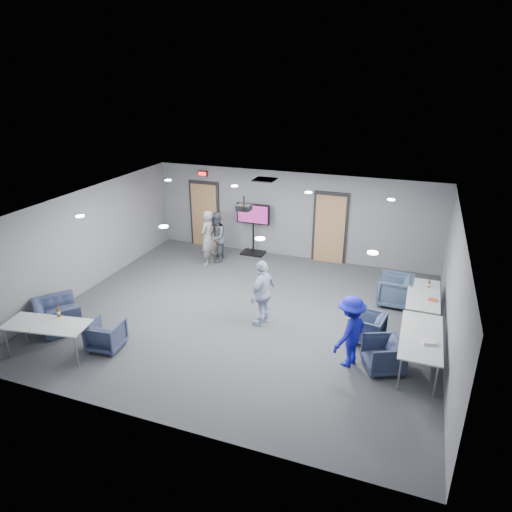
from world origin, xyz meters
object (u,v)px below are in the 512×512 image
(chair_front_a, at_px, (106,335))
(tv_stand, at_px, (253,226))
(chair_front_b, at_px, (57,315))
(table_right_b, at_px, (421,337))
(person_a, at_px, (207,238))
(chair_right_c, at_px, (383,355))
(table_right_a, at_px, (423,296))
(person_d, at_px, (350,331))
(bottle_right, at_px, (429,284))
(table_front_left, at_px, (47,326))
(projector, at_px, (244,208))
(chair_right_b, at_px, (367,328))
(bottle_front, at_px, (58,312))
(person_b, at_px, (216,237))
(chair_right_a, at_px, (395,290))
(person_c, at_px, (263,293))

(chair_front_a, bearing_deg, tv_stand, -105.65)
(chair_front_b, bearing_deg, table_right_b, -131.27)
(person_a, distance_m, chair_right_c, 6.67)
(tv_stand, bearing_deg, chair_right_c, -47.13)
(chair_right_c, xyz_separation_m, table_right_a, (0.65, 2.21, 0.35))
(chair_front_a, bearing_deg, table_right_a, -157.13)
(person_d, xyz_separation_m, bottle_right, (1.42, 2.67, 0.06))
(table_right_b, bearing_deg, person_d, 105.13)
(person_a, distance_m, tv_stand, 1.61)
(table_front_left, relative_size, projector, 5.03)
(person_a, bearing_deg, person_d, 53.64)
(person_a, xyz_separation_m, chair_right_b, (5.12, -2.71, -0.52))
(person_a, bearing_deg, chair_right_b, 62.86)
(table_front_left, bearing_deg, chair_front_b, 114.74)
(person_d, relative_size, chair_front_b, 1.43)
(chair_right_c, distance_m, chair_front_a, 5.73)
(bottle_right, bearing_deg, table_right_a, -103.82)
(bottle_front, bearing_deg, person_d, 14.10)
(person_a, distance_m, projector, 2.89)
(person_d, xyz_separation_m, tv_stand, (-3.88, 4.95, 0.19))
(table_front_left, bearing_deg, tv_stand, 64.32)
(chair_front_a, xyz_separation_m, chair_front_b, (-1.53, 0.27, 0.03))
(chair_front_b, bearing_deg, person_d, -132.48)
(chair_front_b, distance_m, table_right_a, 8.41)
(person_b, xyz_separation_m, chair_front_b, (-1.70, -4.93, -0.44))
(chair_right_b, xyz_separation_m, projector, (-3.29, 1.11, 2.08))
(chair_right_a, bearing_deg, bottle_right, 71.98)
(person_c, relative_size, person_d, 1.06)
(chair_right_c, xyz_separation_m, table_front_left, (-6.54, -1.84, 0.35))
(bottle_right, bearing_deg, projector, -172.72)
(bottle_front, bearing_deg, chair_right_a, 34.19)
(person_a, distance_m, bottle_front, 5.25)
(person_b, relative_size, person_d, 1.04)
(person_a, height_order, projector, projector)
(person_c, xyz_separation_m, projector, (-0.91, 1.18, 1.61))
(table_right_b, bearing_deg, bottle_front, 104.29)
(person_b, distance_m, bottle_front, 5.57)
(table_right_a, height_order, table_right_b, same)
(person_b, height_order, bottle_right, person_b)
(person_d, bearing_deg, person_a, -104.57)
(projector, bearing_deg, chair_front_b, -137.76)
(chair_front_b, bearing_deg, person_a, -69.32)
(chair_right_a, xyz_separation_m, table_right_a, (0.65, -0.70, 0.30))
(person_b, height_order, person_c, person_c)
(person_d, height_order, table_front_left, person_d)
(chair_front_a, relative_size, chair_front_b, 0.66)
(chair_front_a, relative_size, table_right_b, 0.37)
(bottle_front, xyz_separation_m, bottle_right, (7.26, 4.14, -0.02))
(chair_front_a, height_order, bottle_right, bottle_right)
(person_b, xyz_separation_m, table_right_a, (6.08, -1.75, -0.10))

